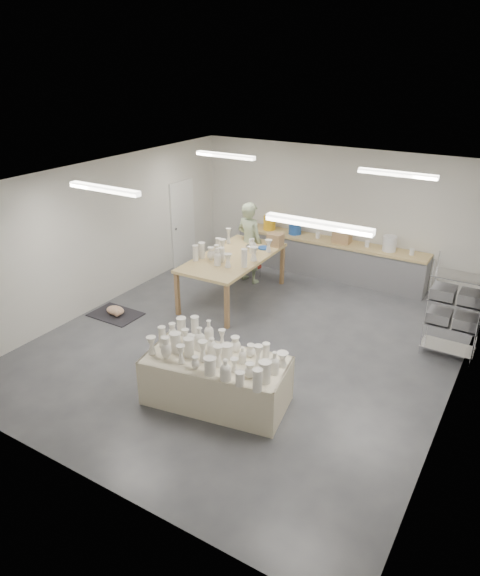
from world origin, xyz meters
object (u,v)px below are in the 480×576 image
Objects in this scene: red_stool at (255,267)px; drying_table at (216,377)px; potter at (250,243)px; work_table at (235,256)px.

drying_table is at bearing -67.23° from red_stool.
drying_table is 4.72m from potter.
drying_table is at bearing -64.40° from work_table.
potter is at bearing -90.00° from red_stool.
work_table is 1.40× the size of potter.
red_stool is at bearing -78.46° from potter.
work_table is 0.99m from potter.
potter reaches higher than drying_table.
potter is at bearing 100.90° from work_table.
drying_table is 4.94m from red_stool.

